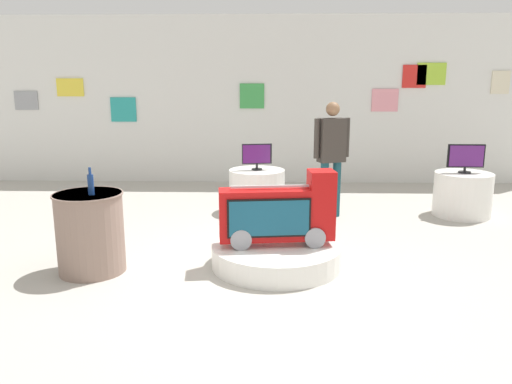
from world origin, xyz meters
The scene contains 11 objects.
ground_plane centered at (0.00, 0.00, 0.00)m, with size 30.00×30.00×0.00m, color #B2ADA3.
back_wall_display centered at (0.00, 4.88, 1.60)m, with size 11.13×0.13×3.19m.
main_display_pedestal centered at (0.30, 0.22, 0.12)m, with size 1.41×1.41×0.24m, color white.
novelty_firetruck_tv centered at (0.33, 0.22, 0.57)m, with size 1.26×0.46×0.81m.
display_pedestal_left_rear centered at (0.02, 2.56, 0.32)m, with size 0.85×0.85×0.65m, color white.
tv_on_left_rear centered at (0.02, 2.55, 0.87)m, with size 0.45×0.16×0.40m.
display_pedestal_center_rear centered at (3.10, 2.39, 0.32)m, with size 0.83×0.83×0.65m, color white.
tv_on_center_rear centered at (3.10, 2.39, 0.88)m, with size 0.53×0.18×0.42m.
side_table_round centered at (-1.65, 0.00, 0.43)m, with size 0.72×0.72×0.85m.
bottle_on_side_table centered at (-1.58, -0.06, 0.96)m, with size 0.06×0.06×0.28m.
shopper_browsing_near_truck centered at (1.11, 2.27, 0.98)m, with size 0.53×0.32×1.68m.
Camera 1 is at (0.23, -4.95, 1.98)m, focal length 35.10 mm.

